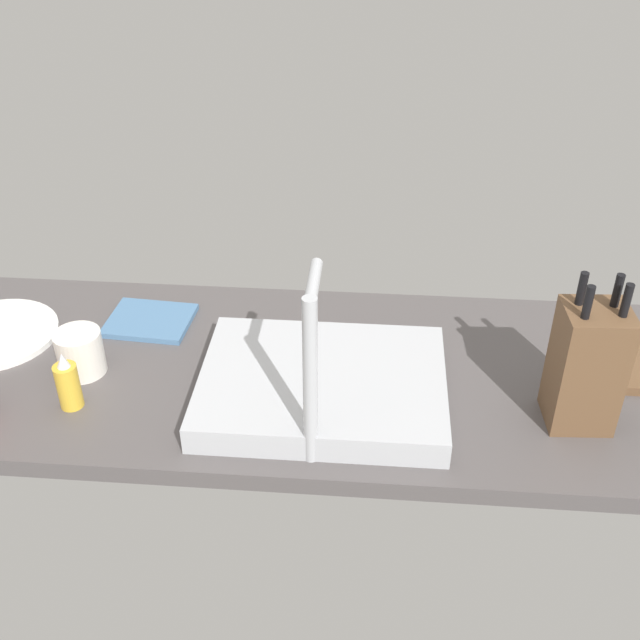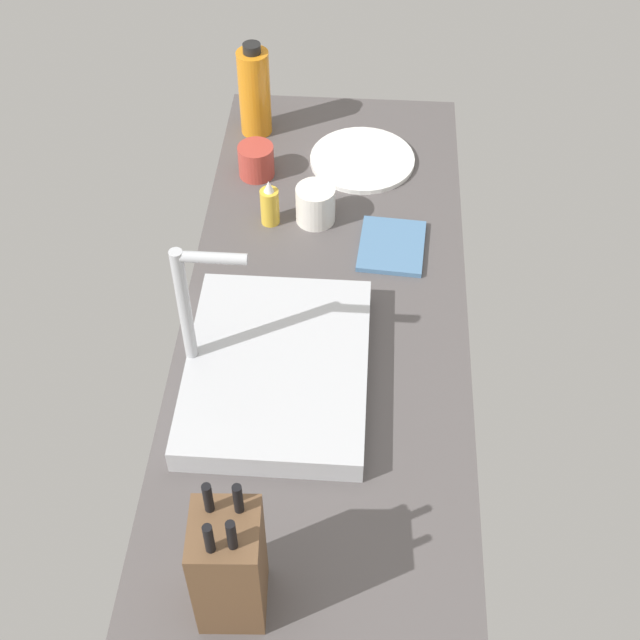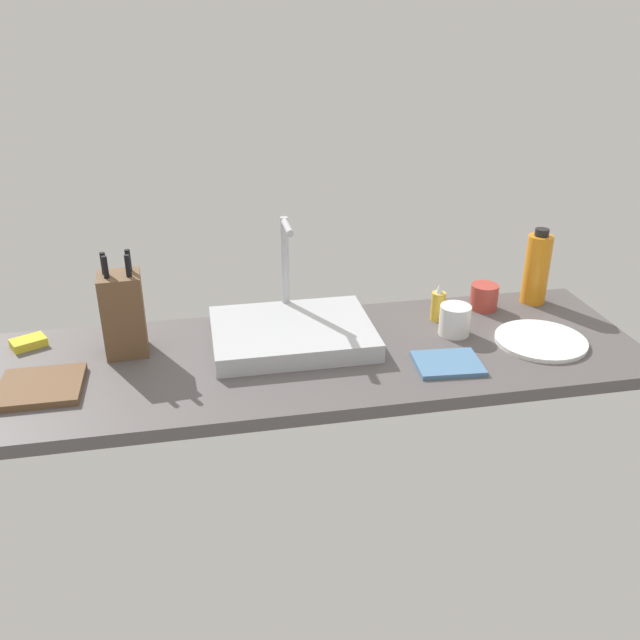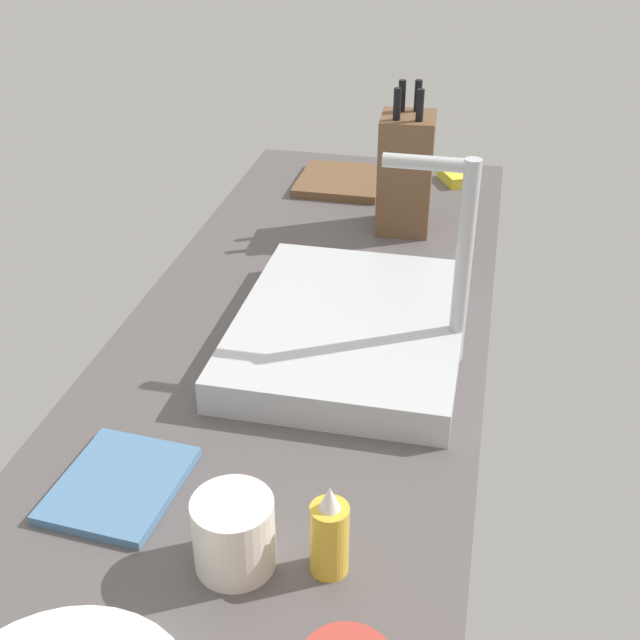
{
  "view_description": "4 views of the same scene",
  "coord_description": "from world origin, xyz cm",
  "px_view_note": "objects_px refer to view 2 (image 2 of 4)",
  "views": [
    {
      "loc": [
        -14.14,
        118.6,
        94.45
      ],
      "look_at": [
        -4.04,
        -4.06,
        12.47
      ],
      "focal_mm": 43.22,
      "sensor_mm": 36.0,
      "label": 1
    },
    {
      "loc": [
        -111.58,
        -7.24,
        136.55
      ],
      "look_at": [
        1.07,
        0.32,
        13.49
      ],
      "focal_mm": 49.6,
      "sensor_mm": 36.0,
      "label": 2
    },
    {
      "loc": [
        -30.22,
        -160.93,
        91.28
      ],
      "look_at": [
        1.24,
        1.6,
        12.68
      ],
      "focal_mm": 37.92,
      "sensor_mm": 36.0,
      "label": 3
    },
    {
      "loc": [
        102.24,
        26.86,
        73.01
      ],
      "look_at": [
        -2.65,
        3.88,
        8.96
      ],
      "focal_mm": 46.47,
      "sensor_mm": 36.0,
      "label": 4
    }
  ],
  "objects_px": {
    "sink_basin": "(277,369)",
    "coffee_mug": "(256,161)",
    "faucet": "(191,306)",
    "water_bottle": "(254,92)",
    "dish_towel": "(392,246)",
    "ceramic_cup": "(315,205)",
    "dinner_plate": "(362,160)",
    "knife_block": "(229,566)",
    "soap_bottle": "(270,205)"
  },
  "relations": [
    {
      "from": "knife_block",
      "to": "dinner_plate",
      "type": "height_order",
      "value": "knife_block"
    },
    {
      "from": "faucet",
      "to": "dinner_plate",
      "type": "distance_m",
      "value": 0.76
    },
    {
      "from": "dinner_plate",
      "to": "dish_towel",
      "type": "relative_size",
      "value": 1.48
    },
    {
      "from": "sink_basin",
      "to": "dinner_plate",
      "type": "relative_size",
      "value": 1.75
    },
    {
      "from": "soap_bottle",
      "to": "coffee_mug",
      "type": "relative_size",
      "value": 1.36
    },
    {
      "from": "sink_basin",
      "to": "faucet",
      "type": "xyz_separation_m",
      "value": [
        0.01,
        0.15,
        0.16
      ]
    },
    {
      "from": "faucet",
      "to": "coffee_mug",
      "type": "xyz_separation_m",
      "value": [
        0.62,
        -0.04,
        -0.14
      ]
    },
    {
      "from": "soap_bottle",
      "to": "dinner_plate",
      "type": "distance_m",
      "value": 0.31
    },
    {
      "from": "coffee_mug",
      "to": "sink_basin",
      "type": "bearing_deg",
      "value": -169.79
    },
    {
      "from": "knife_block",
      "to": "water_bottle",
      "type": "distance_m",
      "value": 1.26
    },
    {
      "from": "faucet",
      "to": "water_bottle",
      "type": "distance_m",
      "value": 0.8
    },
    {
      "from": "sink_basin",
      "to": "coffee_mug",
      "type": "relative_size",
      "value": 5.23
    },
    {
      "from": "soap_bottle",
      "to": "water_bottle",
      "type": "distance_m",
      "value": 0.36
    },
    {
      "from": "water_bottle",
      "to": "coffee_mug",
      "type": "distance_m",
      "value": 0.19
    },
    {
      "from": "dinner_plate",
      "to": "coffee_mug",
      "type": "bearing_deg",
      "value": 104.64
    },
    {
      "from": "dinner_plate",
      "to": "dish_towel",
      "type": "height_order",
      "value": "same"
    },
    {
      "from": "coffee_mug",
      "to": "dish_towel",
      "type": "bearing_deg",
      "value": -126.3
    },
    {
      "from": "faucet",
      "to": "ceramic_cup",
      "type": "bearing_deg",
      "value": -22.49
    },
    {
      "from": "faucet",
      "to": "soap_bottle",
      "type": "xyz_separation_m",
      "value": [
        0.45,
        -0.09,
        -0.13
      ]
    },
    {
      "from": "sink_basin",
      "to": "ceramic_cup",
      "type": "distance_m",
      "value": 0.47
    },
    {
      "from": "water_bottle",
      "to": "ceramic_cup",
      "type": "height_order",
      "value": "water_bottle"
    },
    {
      "from": "dinner_plate",
      "to": "coffee_mug",
      "type": "xyz_separation_m",
      "value": [
        -0.07,
        0.25,
        0.03
      ]
    },
    {
      "from": "sink_basin",
      "to": "ceramic_cup",
      "type": "height_order",
      "value": "ceramic_cup"
    },
    {
      "from": "faucet",
      "to": "knife_block",
      "type": "relative_size",
      "value": 1.1
    },
    {
      "from": "knife_block",
      "to": "soap_bottle",
      "type": "relative_size",
      "value": 2.48
    },
    {
      "from": "faucet",
      "to": "coffee_mug",
      "type": "distance_m",
      "value": 0.63
    },
    {
      "from": "faucet",
      "to": "knife_block",
      "type": "bearing_deg",
      "value": -164.62
    },
    {
      "from": "knife_block",
      "to": "faucet",
      "type": "bearing_deg",
      "value": 12.09
    },
    {
      "from": "faucet",
      "to": "dish_towel",
      "type": "distance_m",
      "value": 0.55
    },
    {
      "from": "dinner_plate",
      "to": "ceramic_cup",
      "type": "relative_size",
      "value": 2.86
    },
    {
      "from": "sink_basin",
      "to": "dish_towel",
      "type": "distance_m",
      "value": 0.44
    },
    {
      "from": "sink_basin",
      "to": "knife_block",
      "type": "height_order",
      "value": "knife_block"
    },
    {
      "from": "soap_bottle",
      "to": "dish_towel",
      "type": "xyz_separation_m",
      "value": [
        -0.07,
        -0.28,
        -0.04
      ]
    },
    {
      "from": "sink_basin",
      "to": "coffee_mug",
      "type": "distance_m",
      "value": 0.63
    },
    {
      "from": "sink_basin",
      "to": "ceramic_cup",
      "type": "relative_size",
      "value": 5.01
    },
    {
      "from": "sink_basin",
      "to": "dish_towel",
      "type": "bearing_deg",
      "value": -29.24
    },
    {
      "from": "faucet",
      "to": "ceramic_cup",
      "type": "xyz_separation_m",
      "value": [
        0.46,
        -0.19,
        -0.14
      ]
    },
    {
      "from": "soap_bottle",
      "to": "dinner_plate",
      "type": "xyz_separation_m",
      "value": [
        0.24,
        -0.2,
        -0.04
      ]
    },
    {
      "from": "dinner_plate",
      "to": "dish_towel",
      "type": "bearing_deg",
      "value": -166.12
    },
    {
      "from": "faucet",
      "to": "dinner_plate",
      "type": "height_order",
      "value": "faucet"
    },
    {
      "from": "knife_block",
      "to": "dish_towel",
      "type": "distance_m",
      "value": 0.88
    },
    {
      "from": "dinner_plate",
      "to": "ceramic_cup",
      "type": "height_order",
      "value": "ceramic_cup"
    },
    {
      "from": "dish_towel",
      "to": "ceramic_cup",
      "type": "bearing_deg",
      "value": 64.3
    },
    {
      "from": "water_bottle",
      "to": "ceramic_cup",
      "type": "bearing_deg",
      "value": -152.52
    },
    {
      "from": "sink_basin",
      "to": "faucet",
      "type": "height_order",
      "value": "faucet"
    },
    {
      "from": "faucet",
      "to": "coffee_mug",
      "type": "relative_size",
      "value": 3.7
    },
    {
      "from": "faucet",
      "to": "water_bottle",
      "type": "bearing_deg",
      "value": -1.22
    },
    {
      "from": "dish_towel",
      "to": "coffee_mug",
      "type": "bearing_deg",
      "value": 53.7
    },
    {
      "from": "dish_towel",
      "to": "sink_basin",
      "type": "bearing_deg",
      "value": 150.76
    },
    {
      "from": "knife_block",
      "to": "coffee_mug",
      "type": "distance_m",
      "value": 1.08
    }
  ]
}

